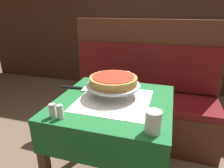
{
  "coord_description": "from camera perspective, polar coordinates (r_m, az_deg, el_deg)",
  "views": [
    {
      "loc": [
        0.31,
        -1.08,
        1.26
      ],
      "look_at": [
        -0.02,
        0.04,
        0.81
      ],
      "focal_mm": 32.0,
      "sensor_mm": 36.0,
      "label": 1
    }
  ],
  "objects": [
    {
      "name": "dining_table_front",
      "position": [
        1.3,
        0.45,
        -9.43
      ],
      "size": [
        0.71,
        0.71,
        0.72
      ],
      "color": "#1E6B33",
      "rests_on": "ground_plane"
    },
    {
      "name": "dining_table_rear",
      "position": [
        2.67,
        9.15,
        6.79
      ],
      "size": [
        0.78,
        0.78,
        0.73
      ],
      "color": "#194799",
      "rests_on": "ground_plane"
    },
    {
      "name": "booth_bench",
      "position": [
        2.05,
        8.13,
        -6.2
      ],
      "size": [
        1.45,
        0.49,
        1.16
      ],
      "color": "#4C2819",
      "rests_on": "ground_plane"
    },
    {
      "name": "back_wall_panel",
      "position": [
        3.16,
        11.68,
        19.4
      ],
      "size": [
        6.0,
        0.04,
        2.4
      ],
      "primitive_type": "cube",
      "color": "#3D2319",
      "rests_on": "ground_plane"
    },
    {
      "name": "pizza_pan_stand",
      "position": [
        1.29,
        0.38,
        -0.43
      ],
      "size": [
        0.35,
        0.35,
        0.08
      ],
      "color": "#ADADB2",
      "rests_on": "dining_table_front"
    },
    {
      "name": "deep_dish_pizza",
      "position": [
        1.27,
        0.39,
        1.1
      ],
      "size": [
        0.3,
        0.3,
        0.05
      ],
      "color": "#C68E47",
      "rests_on": "pizza_pan_stand"
    },
    {
      "name": "pizza_server",
      "position": [
        1.43,
        -9.12,
        -1.2
      ],
      "size": [
        0.27,
        0.1,
        0.01
      ],
      "color": "#BCBCC1",
      "rests_on": "dining_table_front"
    },
    {
      "name": "water_glass_near",
      "position": [
        0.94,
        11.64,
        -10.53
      ],
      "size": [
        0.08,
        0.08,
        0.11
      ],
      "color": "silver",
      "rests_on": "dining_table_front"
    },
    {
      "name": "salt_shaker",
      "position": [
        1.09,
        -16.63,
        -7.27
      ],
      "size": [
        0.04,
        0.04,
        0.07
      ],
      "color": "silver",
      "rests_on": "dining_table_front"
    },
    {
      "name": "pepper_shaker",
      "position": [
        1.07,
        -14.6,
        -7.66
      ],
      "size": [
        0.03,
        0.03,
        0.07
      ],
      "color": "silver",
      "rests_on": "dining_table_front"
    },
    {
      "name": "napkin_holder",
      "position": [
        1.51,
        3.01,
        1.93
      ],
      "size": [
        0.1,
        0.05,
        0.09
      ],
      "color": "#B2B2B7",
      "rests_on": "dining_table_front"
    },
    {
      "name": "condiment_caddy",
      "position": [
        2.56,
        7.48,
        9.81
      ],
      "size": [
        0.13,
        0.13,
        0.19
      ],
      "color": "black",
      "rests_on": "dining_table_rear"
    }
  ]
}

